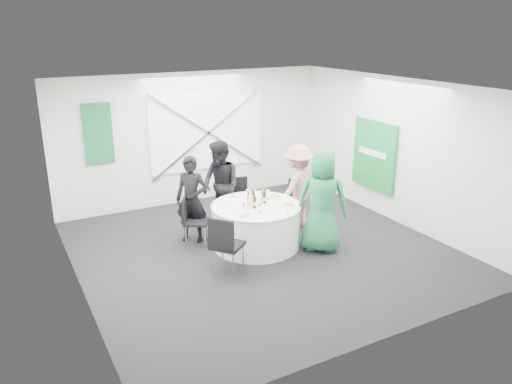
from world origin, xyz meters
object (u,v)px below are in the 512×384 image
clear_water_bottle (251,202)px  banquet_table (256,225)px  chair_back_right (294,200)px  green_water_bottle (263,194)px  person_man_back_left (192,199)px  chair_back (239,197)px  person_woman_green (322,201)px  person_man_back (220,186)px  chair_front_left (225,242)px  person_woman_pink (298,187)px  chair_back_left (191,217)px  chair_front_right (323,219)px

clear_water_bottle → banquet_table: bearing=31.9°
chair_back_right → green_water_bottle: size_ratio=2.73×
person_man_back_left → clear_water_bottle: (0.74, -0.84, 0.09)m
chair_back → person_woman_green: bearing=-57.4°
person_man_back_left → person_man_back: person_man_back is taller
person_woman_green → clear_water_bottle: 1.20m
chair_front_left → green_water_bottle: (1.16, 0.88, 0.31)m
person_man_back → person_woman_pink: person_man_back is taller
chair_front_left → person_man_back_left: bearing=-40.7°
person_woman_pink → banquet_table: bearing=-0.0°
banquet_table → person_woman_pink: person_woman_pink is taller
chair_back → green_water_bottle: size_ratio=2.81×
person_man_back → person_man_back_left: bearing=-79.2°
person_man_back → clear_water_bottle: person_man_back is taller
chair_front_left → clear_water_bottle: bearing=-88.9°
chair_front_left → person_man_back_left: size_ratio=0.63×
chair_back_left → person_woman_pink: size_ratio=0.55×
banquet_table → clear_water_bottle: (-0.15, -0.09, 0.49)m
chair_front_right → person_man_back_left: person_man_back_left is taller
chair_back_left → chair_front_left: bearing=-148.2°
person_woman_pink → green_water_bottle: (-0.90, -0.25, 0.08)m
chair_back_left → green_water_bottle: (1.18, -0.45, 0.37)m
chair_front_right → green_water_bottle: size_ratio=2.70×
chair_back_right → chair_front_left: size_ratio=0.89×
banquet_table → chair_back_right: chair_back_right is taller
chair_back → chair_front_right: bearing=-53.1°
green_water_bottle → chair_back_left: bearing=158.9°
chair_back_right → person_woman_pink: (-0.01, -0.14, 0.30)m
chair_back → clear_water_bottle: bearing=-95.8°
chair_back_right → person_man_back_left: 2.04m
chair_back_left → person_man_back_left: 0.32m
chair_front_right → person_man_back: (-1.23, 1.60, 0.34)m
chair_back → chair_back_right: (0.88, -0.60, -0.02)m
clear_water_bottle → chair_back: bearing=72.4°
chair_front_right → person_man_back: 2.04m
chair_back_right → chair_front_right: size_ratio=1.01×
person_man_back_left → person_man_back: bearing=61.9°
chair_front_right → chair_back_right: bearing=-155.5°
banquet_table → chair_back: (0.23, 1.12, 0.15)m
person_man_back_left → chair_front_right: bearing=5.4°
chair_back → person_woman_green: (0.68, -1.78, 0.37)m
person_man_back_left → clear_water_bottle: bearing=-8.7°
banquet_table → chair_front_right: 1.18m
chair_back_left → person_woman_green: person_woman_green is taller
chair_back → person_woman_green: person_woman_green is taller
chair_front_left → person_woman_green: (1.86, 0.09, 0.32)m
banquet_table → person_woman_pink: bearing=18.9°
banquet_table → person_woman_green: bearing=-36.1°
chair_front_right → person_woman_pink: bearing=-155.9°
banquet_table → clear_water_bottle: bearing=-148.1°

